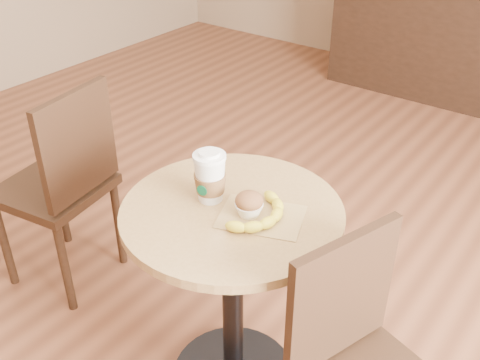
{
  "coord_description": "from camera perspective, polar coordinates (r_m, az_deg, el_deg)",
  "views": [
    {
      "loc": [
        0.9,
        -0.97,
        1.7
      ],
      "look_at": [
        0.06,
        0.16,
        0.83
      ],
      "focal_mm": 42.0,
      "sensor_mm": 36.0,
      "label": 1
    }
  ],
  "objects": [
    {
      "name": "banana",
      "position": [
        1.61,
        2.33,
        -3.57
      ],
      "size": [
        0.14,
        0.25,
        0.03
      ],
      "primitive_type": null,
      "rotation": [
        0.0,
        0.0,
        -0.07
      ],
      "color": "yellow",
      "rests_on": "kraft_bag"
    },
    {
      "name": "muffin",
      "position": [
        1.62,
        0.93,
        -2.47
      ],
      "size": [
        0.08,
        0.08,
        0.08
      ],
      "color": "white",
      "rests_on": "kraft_bag"
    },
    {
      "name": "cafe_table",
      "position": [
        1.81,
        -0.77,
        -8.89
      ],
      "size": [
        0.67,
        0.67,
        0.75
      ],
      "color": "black",
      "rests_on": "ground"
    },
    {
      "name": "kraft_bag",
      "position": [
        1.63,
        2.18,
        -3.75
      ],
      "size": [
        0.29,
        0.25,
        0.0
      ],
      "primitive_type": "cube",
      "rotation": [
        0.0,
        0.0,
        0.36
      ],
      "color": "tan",
      "rests_on": "cafe_table"
    },
    {
      "name": "coffee_cup",
      "position": [
        1.67,
        -3.07,
        0.18
      ],
      "size": [
        0.1,
        0.1,
        0.16
      ],
      "rotation": [
        0.0,
        0.0,
        0.16
      ],
      "color": "silver",
      "rests_on": "cafe_table"
    },
    {
      "name": "chair_left",
      "position": [
        2.38,
        -17.53,
        -0.18
      ],
      "size": [
        0.46,
        0.46,
        0.91
      ],
      "rotation": [
        0.0,
        0.0,
        -1.41
      ],
      "color": "black",
      "rests_on": "ground"
    }
  ]
}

